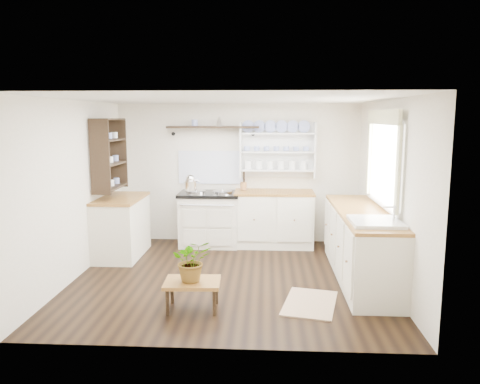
# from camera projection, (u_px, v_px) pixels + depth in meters

# --- Properties ---
(floor) EXTENTS (4.00, 3.80, 0.01)m
(floor) POSITION_uv_depth(u_px,v_px,m) (229.00, 278.00, 6.12)
(floor) COLOR black
(floor) RESTS_ON ground
(wall_back) EXTENTS (4.00, 0.02, 2.30)m
(wall_back) POSITION_uv_depth(u_px,v_px,m) (238.00, 173.00, 7.81)
(wall_back) COLOR beige
(wall_back) RESTS_ON ground
(wall_right) EXTENTS (0.02, 3.80, 2.30)m
(wall_right) POSITION_uv_depth(u_px,v_px,m) (389.00, 193.00, 5.83)
(wall_right) COLOR beige
(wall_right) RESTS_ON ground
(wall_left) EXTENTS (0.02, 3.80, 2.30)m
(wall_left) POSITION_uv_depth(u_px,v_px,m) (75.00, 190.00, 6.05)
(wall_left) COLOR beige
(wall_left) RESTS_ON ground
(ceiling) EXTENTS (4.00, 3.80, 0.01)m
(ceiling) POSITION_uv_depth(u_px,v_px,m) (229.00, 99.00, 5.76)
(ceiling) COLOR white
(ceiling) RESTS_ON wall_back
(window) EXTENTS (0.08, 1.55, 1.22)m
(window) POSITION_uv_depth(u_px,v_px,m) (383.00, 158.00, 5.91)
(window) COLOR white
(window) RESTS_ON wall_right
(aga_cooker) EXTENTS (0.98, 0.68, 0.90)m
(aga_cooker) POSITION_uv_depth(u_px,v_px,m) (210.00, 218.00, 7.63)
(aga_cooker) COLOR beige
(aga_cooker) RESTS_ON floor
(back_cabinets) EXTENTS (1.27, 0.63, 0.90)m
(back_cabinets) POSITION_uv_depth(u_px,v_px,m) (274.00, 218.00, 7.59)
(back_cabinets) COLOR white
(back_cabinets) RESTS_ON floor
(right_cabinets) EXTENTS (0.62, 2.43, 0.90)m
(right_cabinets) POSITION_uv_depth(u_px,v_px,m) (361.00, 244.00, 6.05)
(right_cabinets) COLOR white
(right_cabinets) RESTS_ON floor
(belfast_sink) EXTENTS (0.55, 0.60, 0.45)m
(belfast_sink) POSITION_uv_depth(u_px,v_px,m) (375.00, 232.00, 5.26)
(belfast_sink) COLOR white
(belfast_sink) RESTS_ON right_cabinets
(left_cabinets) EXTENTS (0.62, 1.13, 0.90)m
(left_cabinets) POSITION_uv_depth(u_px,v_px,m) (122.00, 226.00, 7.03)
(left_cabinets) COLOR white
(left_cabinets) RESTS_ON floor
(plate_rack) EXTENTS (1.20, 0.22, 0.90)m
(plate_rack) POSITION_uv_depth(u_px,v_px,m) (277.00, 149.00, 7.68)
(plate_rack) COLOR white
(plate_rack) RESTS_ON wall_back
(high_shelf) EXTENTS (1.50, 0.29, 0.16)m
(high_shelf) POSITION_uv_depth(u_px,v_px,m) (213.00, 128.00, 7.59)
(high_shelf) COLOR black
(high_shelf) RESTS_ON wall_back
(left_shelving) EXTENTS (0.28, 0.80, 1.05)m
(left_shelving) POSITION_uv_depth(u_px,v_px,m) (109.00, 154.00, 6.87)
(left_shelving) COLOR black
(left_shelving) RESTS_ON wall_left
(kettle) EXTENTS (0.20, 0.20, 0.24)m
(kettle) POSITION_uv_depth(u_px,v_px,m) (191.00, 183.00, 7.43)
(kettle) COLOR silver
(kettle) RESTS_ON aga_cooker
(utensil_crock) EXTENTS (0.10, 0.10, 0.12)m
(utensil_crock) POSITION_uv_depth(u_px,v_px,m) (243.00, 186.00, 7.62)
(utensil_crock) COLOR #9E683A
(utensil_crock) RESTS_ON back_cabinets
(center_table) EXTENTS (0.62, 0.45, 0.32)m
(center_table) POSITION_uv_depth(u_px,v_px,m) (192.00, 285.00, 5.08)
(center_table) COLOR brown
(center_table) RESTS_ON floor
(potted_plant) EXTENTS (0.50, 0.47, 0.46)m
(potted_plant) POSITION_uv_depth(u_px,v_px,m) (192.00, 260.00, 5.03)
(potted_plant) COLOR #3F7233
(potted_plant) RESTS_ON center_table
(floor_rug) EXTENTS (0.72, 0.95, 0.02)m
(floor_rug) POSITION_uv_depth(u_px,v_px,m) (310.00, 303.00, 5.27)
(floor_rug) COLOR #8E7052
(floor_rug) RESTS_ON floor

